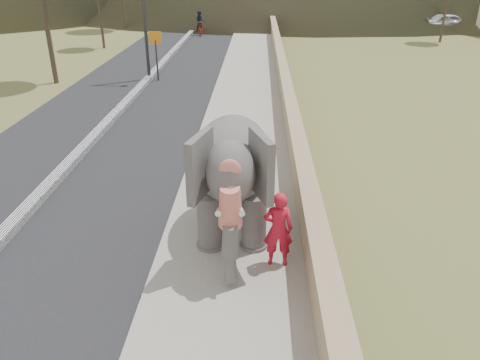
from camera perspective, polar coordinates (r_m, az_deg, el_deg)
ground at (r=9.45m, az=-1.38°, el=-10.92°), size 160.00×160.00×0.00m
road at (r=19.27m, az=-14.66°, el=7.77°), size 7.00×120.00×0.03m
median at (r=19.24m, az=-14.69°, el=8.04°), size 0.35×120.00×0.22m
walkway at (r=18.45m, az=0.52°, el=8.02°), size 3.00×120.00×0.15m
parapet at (r=18.34m, az=5.76°, el=9.34°), size 0.30×120.00×1.10m
signboard at (r=24.06m, az=-10.22°, el=15.61°), size 0.60×0.08×2.40m
distant_car at (r=44.98m, az=24.24°, el=17.14°), size 4.27×1.81×1.44m
elephant_and_man at (r=9.95m, az=-0.86°, el=0.81°), size 2.21×3.69×2.63m
motorcyclist at (r=38.98m, az=-4.82°, el=18.19°), size 0.91×1.90×1.88m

